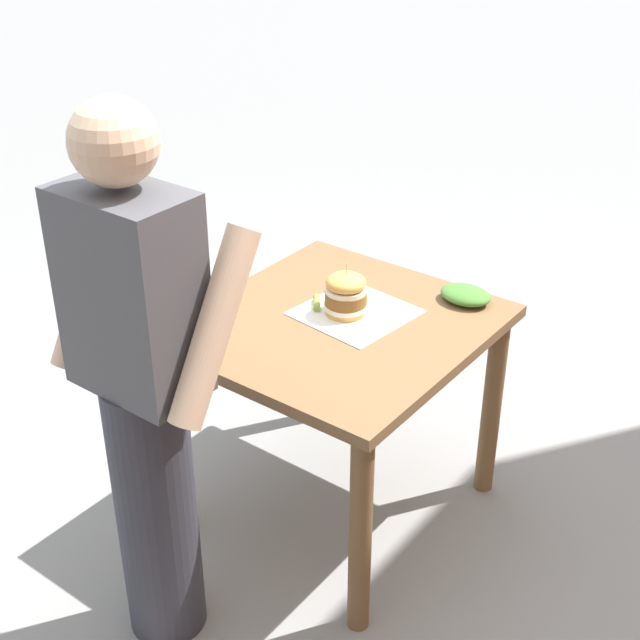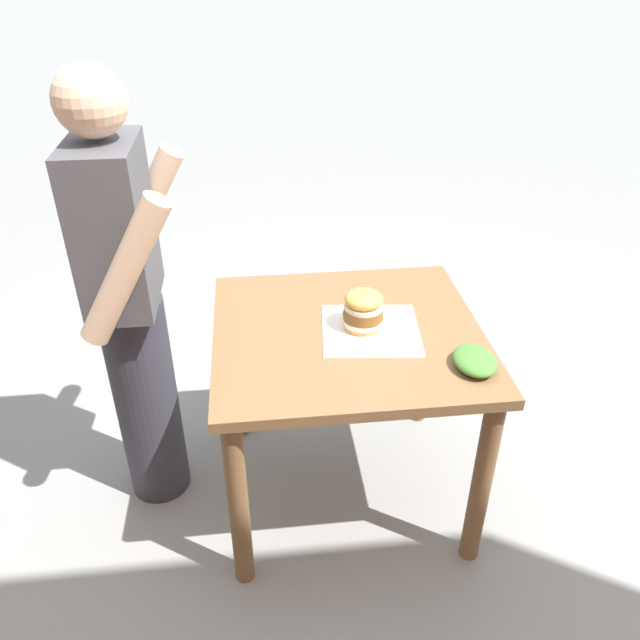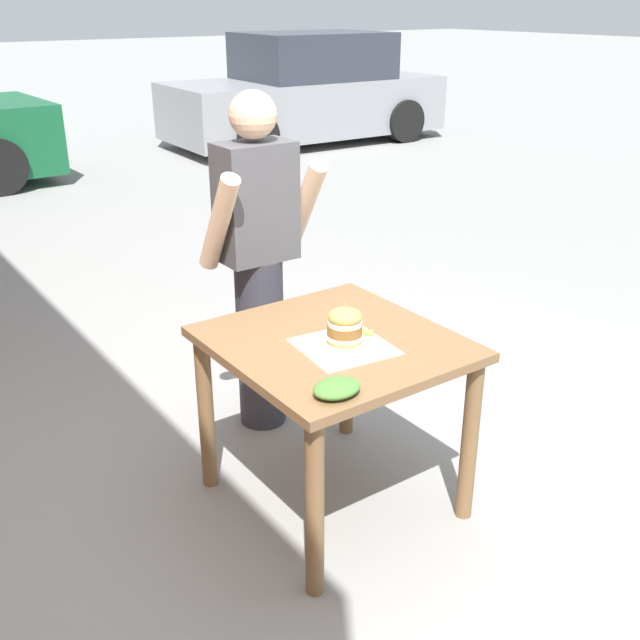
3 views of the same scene
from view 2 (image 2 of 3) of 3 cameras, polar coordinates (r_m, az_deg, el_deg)
The scene contains 7 objects.
ground_plane at distance 2.75m, azimuth 2.14°, elevation -14.82°, with size 80.00×80.00×0.00m, color gray.
patio_table at distance 2.32m, azimuth 2.46°, elevation -3.76°, with size 0.91×0.96×0.79m.
serving_paper at distance 2.24m, azimuth 4.65°, elevation -0.92°, with size 0.34×0.34×0.00m, color white.
sandwich at distance 2.22m, azimuth 3.99°, elevation 0.98°, with size 0.15×0.15×0.18m.
pickle_spear at distance 2.33m, azimuth 3.03°, elevation 1.02°, with size 0.02×0.02×0.09m, color #8EA83D.
side_salad at distance 2.10m, azimuth 13.97°, elevation -3.62°, with size 0.18×0.14×0.05m, color #477F33.
diner_across_table at distance 2.30m, azimuth -16.99°, elevation 1.40°, with size 0.55×0.35×1.69m.
Camera 2 is at (-1.85, 0.31, 2.00)m, focal length 35.00 mm.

